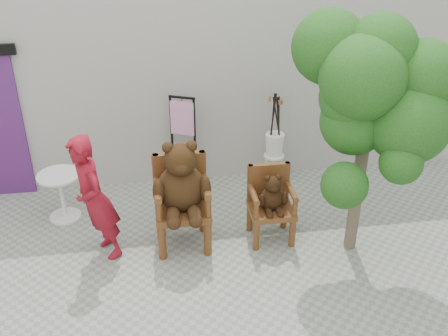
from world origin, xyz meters
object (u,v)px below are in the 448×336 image
at_px(cafe_table, 61,191).
at_px(stool_bucket, 275,144).
at_px(chair_small, 271,199).
at_px(display_stand, 184,154).
at_px(tree, 374,91).
at_px(person, 95,199).
at_px(chair_big, 181,188).

height_order(cafe_table, stool_bucket, stool_bucket).
xyz_separation_m(cafe_table, stool_bucket, (3.20, 0.60, 0.20)).
distance_m(chair_small, cafe_table, 2.94).
height_order(chair_small, display_stand, display_stand).
relative_size(cafe_table, stool_bucket, 0.48).
bearing_deg(tree, person, 173.24).
bearing_deg(person, stool_bucket, 94.87).
bearing_deg(chair_big, person, -175.01).
relative_size(display_stand, stool_bucket, 1.04).
bearing_deg(display_stand, chair_small, -32.26).
xyz_separation_m(chair_big, person, (-1.07, -0.09, -0.00)).
bearing_deg(stool_bucket, person, -149.30).
bearing_deg(chair_big, stool_bucket, 43.21).
height_order(person, display_stand, person).
xyz_separation_m(chair_small, tree, (0.99, -0.47, 1.60)).
distance_m(display_stand, stool_bucket, 1.42).
relative_size(chair_small, tree, 0.33).
bearing_deg(cafe_table, display_stand, 18.43).
distance_m(chair_big, display_stand, 1.49).
xyz_separation_m(chair_big, stool_bucket, (1.56, 1.47, -0.21)).
xyz_separation_m(cafe_table, tree, (3.79, -1.35, 1.75)).
distance_m(chair_big, stool_bucket, 2.15).
distance_m(chair_big, person, 1.07).
relative_size(chair_big, chair_small, 1.49).
xyz_separation_m(chair_big, tree, (2.15, -0.47, 1.34)).
bearing_deg(chair_small, display_stand, 124.79).
height_order(chair_big, display_stand, display_stand).
bearing_deg(chair_big, cafe_table, 151.92).
height_order(display_stand, stool_bucket, display_stand).
bearing_deg(chair_big, chair_small, -0.40).
xyz_separation_m(person, cafe_table, (-0.57, 0.96, -0.41)).
xyz_separation_m(person, tree, (3.22, -0.38, 1.34)).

